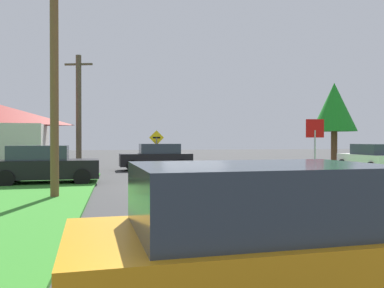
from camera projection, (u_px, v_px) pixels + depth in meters
The scene contains 11 objects.
ground_plane at pixel (194, 186), 16.34m from camera, with size 120.00×120.00×0.00m, color #393939.
lane_stripe_center at pixel (266, 228), 8.48m from camera, with size 0.20×14.00×0.01m, color yellow.
stop_sign at pixel (315, 139), 16.39m from camera, with size 0.75×0.12×2.69m.
car_on_crossroad at pixel (371, 158), 23.13m from camera, with size 2.03×4.28×1.62m.
parked_car_near_building at pixel (45, 165), 16.81m from camera, with size 4.31×2.31×1.62m.
car_approaching_junction at pixel (157, 157), 24.79m from camera, with size 4.41×2.12×1.62m.
car_behind_on_main_road at pixel (280, 249), 3.87m from camera, with size 4.28×2.21×1.62m.
utility_pole_near at pixel (54, 49), 12.63m from camera, with size 1.80×0.26×9.11m.
utility_pole_mid at pixel (79, 111), 25.62m from camera, with size 1.77×0.60×7.23m.
direction_sign at pixel (157, 145), 24.72m from camera, with size 0.90×0.11×2.44m.
oak_tree_left at pixel (334, 108), 31.19m from camera, with size 3.41×3.41×6.27m.
Camera 1 is at (-3.11, -16.02, 1.85)m, focal length 37.79 mm.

